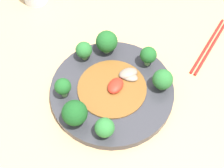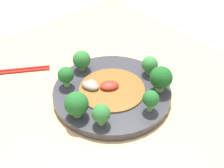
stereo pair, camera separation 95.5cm
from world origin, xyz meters
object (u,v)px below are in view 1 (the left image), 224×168
(broccoli_southeast, at_px, (84,50))
(chopsticks, at_px, (210,46))
(broccoli_north, at_px, (103,128))
(broccoli_northeast, at_px, (75,113))
(broccoli_east, at_px, (63,87))
(broccoli_southwest, at_px, (148,55))
(broccoli_west, at_px, (163,80))
(stirfry_center, at_px, (116,85))
(plate, at_px, (112,91))
(broccoli_south, at_px, (105,42))

(broccoli_southeast, distance_m, chopsticks, 0.36)
(broccoli_north, distance_m, chopsticks, 0.41)
(broccoli_northeast, height_order, broccoli_east, broccoli_northeast)
(broccoli_northeast, bearing_deg, broccoli_southwest, -135.25)
(broccoli_west, relative_size, broccoli_north, 1.09)
(broccoli_north, xyz_separation_m, stirfry_center, (-0.03, -0.13, -0.03))
(broccoli_north, bearing_deg, broccoli_southeast, -75.69)
(broccoli_west, bearing_deg, broccoli_north, 42.59)
(chopsticks, bearing_deg, broccoli_north, 43.98)
(plate, bearing_deg, broccoli_southwest, -139.28)
(broccoli_southeast, bearing_deg, broccoli_west, 155.04)
(broccoli_southeast, distance_m, stirfry_center, 0.12)
(broccoli_west, height_order, broccoli_northeast, broccoli_northeast)
(broccoli_west, height_order, broccoli_southwest, broccoli_west)
(broccoli_east, bearing_deg, broccoli_northeast, 115.04)
(broccoli_east, bearing_deg, broccoli_south, -124.11)
(plate, bearing_deg, broccoli_south, -80.90)
(chopsticks, bearing_deg, broccoli_southeast, 10.05)
(stirfry_center, bearing_deg, broccoli_south, -75.45)
(broccoli_north, height_order, stirfry_center, broccoli_north)
(broccoli_south, distance_m, broccoli_north, 0.25)
(plate, height_order, chopsticks, plate)
(broccoli_west, bearing_deg, broccoli_southwest, -67.28)
(broccoli_west, xyz_separation_m, broccoli_east, (0.24, 0.03, 0.00))
(plate, bearing_deg, stirfry_center, -141.26)
(broccoli_north, bearing_deg, broccoli_west, -137.41)
(broccoli_east, distance_m, chopsticks, 0.43)
(plate, distance_m, broccoli_south, 0.13)
(plate, bearing_deg, broccoli_west, -177.50)
(chopsticks, bearing_deg, broccoli_west, 45.20)
(broccoli_west, distance_m, broccoli_east, 0.24)
(plate, xyz_separation_m, chopsticks, (-0.27, -0.16, -0.01))
(broccoli_north, bearing_deg, broccoli_east, -46.34)
(broccoli_southeast, relative_size, broccoli_northeast, 0.76)
(plate, height_order, broccoli_east, broccoli_east)
(broccoli_northeast, height_order, broccoli_north, broccoli_northeast)
(plate, relative_size, broccoli_east, 5.36)
(stirfry_center, bearing_deg, broccoli_southwest, -139.04)
(plate, xyz_separation_m, broccoli_southeast, (0.07, -0.10, 0.04))
(broccoli_southwest, relative_size, broccoli_east, 1.00)
(broccoli_south, xyz_separation_m, broccoli_southeast, (0.05, 0.03, -0.00))
(stirfry_center, bearing_deg, plate, 38.74)
(broccoli_west, relative_size, broccoli_east, 1.02)
(broccoli_northeast, bearing_deg, plate, -131.33)
(broccoli_south, height_order, broccoli_west, broccoli_south)
(broccoli_southeast, height_order, stirfry_center, broccoli_southeast)
(plate, xyz_separation_m, broccoli_northeast, (0.08, 0.09, 0.05))
(plate, bearing_deg, broccoli_north, 81.85)
(plate, height_order, broccoli_northeast, broccoli_northeast)
(broccoli_southwest, xyz_separation_m, stirfry_center, (0.08, 0.07, -0.03))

